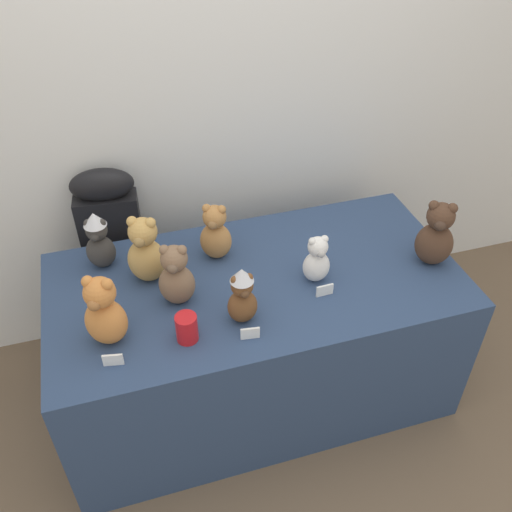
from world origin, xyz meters
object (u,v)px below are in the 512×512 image
Objects in this scene: instrument_case at (117,258)px; teddy_bear_caramel at (215,233)px; teddy_bear_ginger at (104,313)px; teddy_bear_snow at (317,260)px; teddy_bear_cocoa at (436,235)px; teddy_bear_mocha at (176,276)px; teddy_bear_honey at (146,251)px; party_cup_red at (187,328)px; teddy_bear_charcoal at (99,241)px; display_table at (256,337)px; teddy_bear_chestnut at (242,296)px.

instrument_case is 0.64m from teddy_bear_caramel.
teddy_bear_ginger is 0.84m from teddy_bear_snow.
teddy_bear_cocoa is 1.10× the size of teddy_bear_mocha.
teddy_bear_honey is 1.01× the size of teddy_bear_cocoa.
party_cup_red is (0.21, -0.79, 0.25)m from instrument_case.
teddy_bear_caramel is (0.30, 0.06, -0.02)m from teddy_bear_honey.
teddy_bear_charcoal is at bearing 164.72° from teddy_bear_honey.
teddy_bear_charcoal is (-0.17, 0.14, -0.01)m from teddy_bear_honey.
teddy_bear_cocoa is at bearing -8.42° from display_table.
teddy_bear_caramel is at bearing -34.76° from instrument_case.
teddy_bear_charcoal is 0.58m from party_cup_red.
teddy_bear_cocoa is 1.07m from teddy_bear_mocha.
teddy_bear_cocoa is 1.21× the size of teddy_bear_chestnut.
teddy_bear_cocoa is at bearing 6.69° from teddy_bear_chestnut.
display_table is at bearing 61.09° from teddy_bear_chestnut.
teddy_bear_caramel is at bearing 64.53° from teddy_bear_ginger.
teddy_bear_snow is 0.56m from teddy_bear_mocha.
teddy_bear_honey reaches higher than teddy_bear_ginger.
teddy_bear_ginger is 0.60m from teddy_bear_caramel.
display_table is 5.59× the size of teddy_bear_honey.
teddy_bear_caramel is 2.38× the size of party_cup_red.
teddy_bear_honey is 0.19m from teddy_bear_mocha.
instrument_case is 3.67× the size of teddy_bear_mocha.
teddy_bear_chestnut is (0.30, -0.34, -0.02)m from teddy_bear_honey.
party_cup_red is at bearing -170.64° from teddy_bear_chestnut.
teddy_bear_snow is 0.82× the size of teddy_bear_charcoal.
teddy_bear_ginger reaches higher than teddy_bear_snow.
display_table is 7.82× the size of teddy_bear_snow.
display_table is 0.52m from teddy_bear_caramel.
display_table is at bearing 36.10° from party_cup_red.
display_table is at bearing 6.22° from teddy_bear_honey.
teddy_bear_honey is 0.39m from party_cup_red.
teddy_bear_chestnut is at bearing 9.23° from party_cup_red.
teddy_bear_mocha reaches higher than display_table.
teddy_bear_cocoa is 1.13× the size of teddy_bear_charcoal.
teddy_bear_caramel is (-0.35, 0.26, 0.02)m from teddy_bear_snow.
teddy_bear_caramel reaches higher than party_cup_red.
teddy_bear_honey is at bearing 131.88° from teddy_bear_chestnut.
teddy_bear_chestnut is (0.49, -0.04, -0.02)m from teddy_bear_ginger.
teddy_bear_mocha is (-0.21, -0.23, 0.00)m from teddy_bear_caramel.
teddy_bear_honey is 1.18m from teddy_bear_cocoa.
display_table is 1.69× the size of instrument_case.
display_table is 0.58m from teddy_bear_mocha.
teddy_bear_honey is at bearing -23.80° from teddy_bear_charcoal.
teddy_bear_honey is at bearing 136.21° from teddy_bear_mocha.
teddy_bear_snow is at bearing 16.75° from party_cup_red.
teddy_bear_chestnut is (0.00, -0.40, -0.00)m from teddy_bear_caramel.
teddy_bear_ginger is 1.13× the size of teddy_bear_caramel.
teddy_bear_ginger is (-0.19, -0.30, -0.00)m from teddy_bear_honey.
teddy_bear_charcoal is (-0.26, 0.31, 0.00)m from teddy_bear_mocha.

